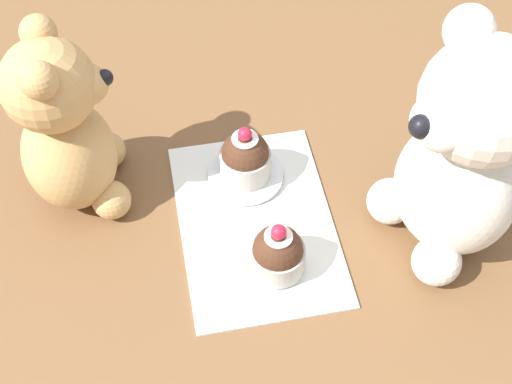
% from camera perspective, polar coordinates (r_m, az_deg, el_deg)
% --- Properties ---
extents(ground_plane, '(4.00, 4.00, 0.00)m').
position_cam_1_polar(ground_plane, '(0.78, 0.00, -2.53)').
color(ground_plane, brown).
extents(knitted_placemat, '(0.24, 0.16, 0.01)m').
position_cam_1_polar(knitted_placemat, '(0.77, 0.00, -2.40)').
color(knitted_placemat, silver).
rests_on(knitted_placemat, ground_plane).
extents(teddy_bear_cream, '(0.16, 0.15, 0.27)m').
position_cam_1_polar(teddy_bear_cream, '(0.70, 16.30, 2.93)').
color(teddy_bear_cream, silver).
rests_on(teddy_bear_cream, ground_plane).
extents(teddy_bear_tan, '(0.12, 0.11, 0.22)m').
position_cam_1_polar(teddy_bear_tan, '(0.75, -15.00, 4.82)').
color(teddy_bear_tan, tan).
rests_on(teddy_bear_tan, ground_plane).
extents(cupcake_near_cream_bear, '(0.06, 0.06, 0.07)m').
position_cam_1_polar(cupcake_near_cream_bear, '(0.72, 1.75, -4.88)').
color(cupcake_near_cream_bear, '#B2ADA3').
rests_on(cupcake_near_cream_bear, knitted_placemat).
extents(saucer_plate, '(0.09, 0.09, 0.01)m').
position_cam_1_polar(saucer_plate, '(0.81, -0.90, 1.39)').
color(saucer_plate, silver).
rests_on(saucer_plate, knitted_placemat).
extents(cupcake_near_tan_bear, '(0.06, 0.06, 0.07)m').
position_cam_1_polar(cupcake_near_tan_bear, '(0.78, -0.93, 2.76)').
color(cupcake_near_tan_bear, '#B2ADA3').
rests_on(cupcake_near_tan_bear, saucer_plate).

